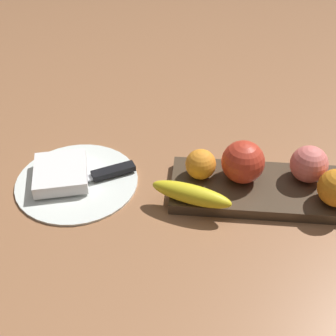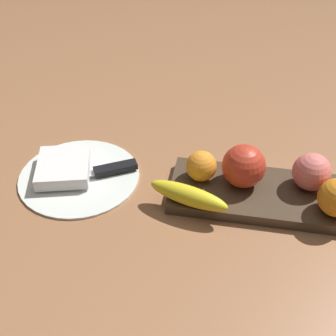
{
  "view_description": "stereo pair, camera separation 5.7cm",
  "coord_description": "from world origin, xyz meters",
  "px_view_note": "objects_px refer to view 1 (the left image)",
  "views": [
    {
      "loc": [
        0.14,
        0.67,
        0.6
      ],
      "look_at": [
        0.2,
        0.0,
        0.05
      ],
      "focal_mm": 47.85,
      "sensor_mm": 36.0,
      "label": 1
    },
    {
      "loc": [
        0.08,
        0.66,
        0.6
      ],
      "look_at": [
        0.2,
        0.0,
        0.05
      ],
      "focal_mm": 47.85,
      "sensor_mm": 36.0,
      "label": 2
    }
  ],
  "objects_px": {
    "apple": "(243,162)",
    "peach": "(309,164)",
    "orange_near_banana": "(201,164)",
    "folded_napkin": "(61,173)",
    "fruit_tray": "(262,190)",
    "banana": "(191,194)",
    "knife": "(106,173)",
    "dinner_plate": "(77,181)"
  },
  "relations": [
    {
      "from": "banana",
      "to": "dinner_plate",
      "type": "xyz_separation_m",
      "value": [
        0.23,
        -0.06,
        -0.04
      ]
    },
    {
      "from": "orange_near_banana",
      "to": "folded_napkin",
      "type": "xyz_separation_m",
      "value": [
        0.28,
        0.02,
        -0.03
      ]
    },
    {
      "from": "banana",
      "to": "peach",
      "type": "bearing_deg",
      "value": -142.71
    },
    {
      "from": "folded_napkin",
      "to": "peach",
      "type": "bearing_deg",
      "value": -176.64
    },
    {
      "from": "fruit_tray",
      "to": "knife",
      "type": "distance_m",
      "value": 0.31
    },
    {
      "from": "dinner_plate",
      "to": "knife",
      "type": "relative_size",
      "value": 1.47
    },
    {
      "from": "orange_near_banana",
      "to": "folded_napkin",
      "type": "bearing_deg",
      "value": 3.5
    },
    {
      "from": "fruit_tray",
      "to": "peach",
      "type": "height_order",
      "value": "peach"
    },
    {
      "from": "fruit_tray",
      "to": "folded_napkin",
      "type": "distance_m",
      "value": 0.4
    },
    {
      "from": "fruit_tray",
      "to": "orange_near_banana",
      "type": "height_order",
      "value": "orange_near_banana"
    },
    {
      "from": "folded_napkin",
      "to": "dinner_plate",
      "type": "bearing_deg",
      "value": 180.0
    },
    {
      "from": "dinner_plate",
      "to": "knife",
      "type": "xyz_separation_m",
      "value": [
        -0.06,
        -0.02,
        0.01
      ]
    },
    {
      "from": "peach",
      "to": "folded_napkin",
      "type": "relative_size",
      "value": 0.62
    },
    {
      "from": "apple",
      "to": "peach",
      "type": "xyz_separation_m",
      "value": [
        -0.13,
        -0.01,
        -0.01
      ]
    },
    {
      "from": "fruit_tray",
      "to": "banana",
      "type": "height_order",
      "value": "banana"
    },
    {
      "from": "dinner_plate",
      "to": "knife",
      "type": "bearing_deg",
      "value": -163.02
    },
    {
      "from": "dinner_plate",
      "to": "folded_napkin",
      "type": "distance_m",
      "value": 0.04
    },
    {
      "from": "fruit_tray",
      "to": "knife",
      "type": "height_order",
      "value": "same"
    },
    {
      "from": "banana",
      "to": "knife",
      "type": "height_order",
      "value": "banana"
    },
    {
      "from": "orange_near_banana",
      "to": "banana",
      "type": "bearing_deg",
      "value": 79.11
    },
    {
      "from": "fruit_tray",
      "to": "banana",
      "type": "relative_size",
      "value": 2.31
    },
    {
      "from": "peach",
      "to": "knife",
      "type": "relative_size",
      "value": 0.43
    },
    {
      "from": "orange_near_banana",
      "to": "dinner_plate",
      "type": "relative_size",
      "value": 0.24
    },
    {
      "from": "orange_near_banana",
      "to": "folded_napkin",
      "type": "height_order",
      "value": "orange_near_banana"
    },
    {
      "from": "peach",
      "to": "apple",
      "type": "bearing_deg",
      "value": 5.3
    },
    {
      "from": "peach",
      "to": "folded_napkin",
      "type": "xyz_separation_m",
      "value": [
        0.49,
        0.03,
        -0.04
      ]
    },
    {
      "from": "orange_near_banana",
      "to": "peach",
      "type": "xyz_separation_m",
      "value": [
        -0.21,
        -0.01,
        0.01
      ]
    },
    {
      "from": "orange_near_banana",
      "to": "peach",
      "type": "bearing_deg",
      "value": -176.84
    },
    {
      "from": "banana",
      "to": "peach",
      "type": "distance_m",
      "value": 0.24
    },
    {
      "from": "fruit_tray",
      "to": "banana",
      "type": "bearing_deg",
      "value": 22.7
    },
    {
      "from": "fruit_tray",
      "to": "apple",
      "type": "xyz_separation_m",
      "value": [
        0.04,
        -0.02,
        0.05
      ]
    },
    {
      "from": "peach",
      "to": "folded_napkin",
      "type": "distance_m",
      "value": 0.49
    },
    {
      "from": "fruit_tray",
      "to": "folded_napkin",
      "type": "xyz_separation_m",
      "value": [
        0.4,
        0.0,
        0.01
      ]
    },
    {
      "from": "banana",
      "to": "peach",
      "type": "xyz_separation_m",
      "value": [
        -0.22,
        -0.09,
        0.02
      ]
    },
    {
      "from": "apple",
      "to": "fruit_tray",
      "type": "bearing_deg",
      "value": 158.48
    },
    {
      "from": "folded_napkin",
      "to": "knife",
      "type": "xyz_separation_m",
      "value": [
        -0.09,
        -0.02,
        -0.01
      ]
    },
    {
      "from": "folded_napkin",
      "to": "knife",
      "type": "distance_m",
      "value": 0.09
    },
    {
      "from": "fruit_tray",
      "to": "peach",
      "type": "xyz_separation_m",
      "value": [
        -0.09,
        -0.03,
        0.05
      ]
    },
    {
      "from": "dinner_plate",
      "to": "orange_near_banana",
      "type": "bearing_deg",
      "value": -176.06
    },
    {
      "from": "fruit_tray",
      "to": "peach",
      "type": "bearing_deg",
      "value": -161.39
    },
    {
      "from": "apple",
      "to": "orange_near_banana",
      "type": "distance_m",
      "value": 0.08
    },
    {
      "from": "banana",
      "to": "knife",
      "type": "distance_m",
      "value": 0.19
    }
  ]
}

